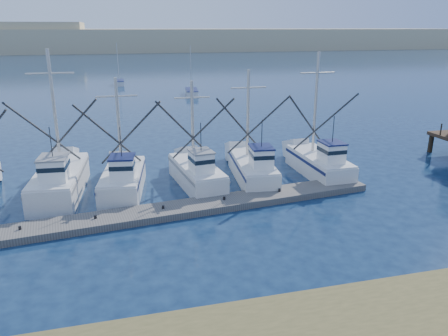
{
  "coord_description": "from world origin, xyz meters",
  "views": [
    {
      "loc": [
        -9.48,
        -17.79,
        11.0
      ],
      "look_at": [
        -2.83,
        8.0,
        2.37
      ],
      "focal_mm": 35.0,
      "sensor_mm": 36.0,
      "label": 1
    }
  ],
  "objects": [
    {
      "name": "ground",
      "position": [
        0.0,
        0.0,
        0.0
      ],
      "size": [
        500.0,
        500.0,
        0.0
      ],
      "primitive_type": "plane",
      "color": "#0C1C36",
      "rests_on": "ground"
    },
    {
      "name": "floating_dock",
      "position": [
        -8.93,
        6.69,
        0.22
      ],
      "size": [
        32.59,
        5.99,
        0.43
      ],
      "primitive_type": "cube",
      "rotation": [
        0.0,
        0.0,
        0.12
      ],
      "color": "#625D58",
      "rests_on": "ground"
    },
    {
      "name": "dune_ridge",
      "position": [
        0.0,
        210.0,
        5.0
      ],
      "size": [
        360.0,
        60.0,
        10.0
      ],
      "primitive_type": "cube",
      "color": "tan",
      "rests_on": "ground"
    },
    {
      "name": "trawler_fleet",
      "position": [
        -9.27,
        11.64,
        0.99
      ],
      "size": [
        31.28,
        8.94,
        9.66
      ],
      "color": "silver",
      "rests_on": "ground"
    },
    {
      "name": "sailboat_near",
      "position": [
        3.7,
        55.19,
        0.49
      ],
      "size": [
        2.6,
        5.82,
        8.1
      ],
      "rotation": [
        0.0,
        0.0,
        -0.13
      ],
      "color": "silver",
      "rests_on": "ground"
    },
    {
      "name": "sailboat_far",
      "position": [
        -7.75,
        71.87,
        0.5
      ],
      "size": [
        1.91,
        4.86,
        8.1
      ],
      "rotation": [
        0.0,
        0.0,
        -0.02
      ],
      "color": "silver",
      "rests_on": "ground"
    }
  ]
}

